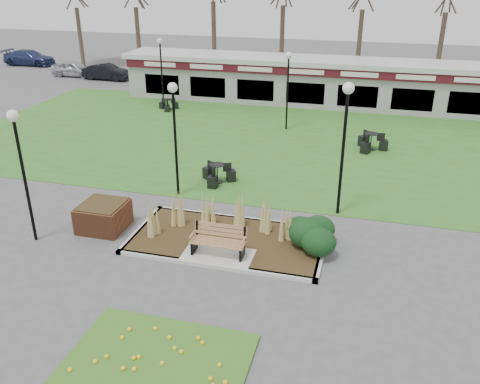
% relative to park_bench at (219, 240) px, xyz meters
% --- Properties ---
extents(ground, '(100.00, 100.00, 0.00)m').
position_rel_park_bench_xyz_m(ground, '(0.00, -0.25, -0.59)').
color(ground, '#515154').
rests_on(ground, ground).
extents(lawn, '(34.00, 16.00, 0.02)m').
position_rel_park_bench_xyz_m(lawn, '(0.00, 11.75, -0.58)').
color(lawn, '#326A21').
rests_on(lawn, ground).
extents(flower_bed, '(4.20, 3.00, 0.16)m').
position_rel_park_bench_xyz_m(flower_bed, '(0.00, -4.85, -0.52)').
color(flower_bed, '#26681D').
rests_on(flower_bed, ground).
extents(planting_bed, '(6.75, 3.40, 1.27)m').
position_rel_park_bench_xyz_m(planting_bed, '(1.27, 1.10, -0.22)').
color(planting_bed, '#312713').
rests_on(planting_bed, ground).
extents(park_bench, '(1.70, 0.66, 0.93)m').
position_rel_park_bench_xyz_m(park_bench, '(0.00, 0.00, 0.00)').
color(park_bench, '#8E5B40').
rests_on(park_bench, ground).
extents(brick_planter, '(1.50, 1.50, 0.95)m').
position_rel_park_bench_xyz_m(brick_planter, '(-4.40, 0.75, -0.11)').
color(brick_planter, brown).
rests_on(brick_planter, ground).
extents(food_pavilion, '(24.60, 3.40, 2.90)m').
position_rel_park_bench_xyz_m(food_pavilion, '(0.00, 19.71, 0.89)').
color(food_pavilion, '#9A999C').
rests_on(food_pavilion, ground).
extents(lamp_post_near_left, '(0.37, 0.37, 4.48)m').
position_rel_park_bench_xyz_m(lamp_post_near_left, '(-2.95, 4.04, 2.67)').
color(lamp_post_near_left, black).
rests_on(lamp_post_near_left, ground).
extents(lamp_post_near_right, '(0.40, 0.40, 4.85)m').
position_rel_park_bench_xyz_m(lamp_post_near_right, '(3.33, 3.99, 2.94)').
color(lamp_post_near_right, black).
rests_on(lamp_post_near_right, ground).
extents(lamp_post_mid_left, '(0.37, 0.37, 4.43)m').
position_rel_park_bench_xyz_m(lamp_post_mid_left, '(-6.23, -0.56, 2.64)').
color(lamp_post_mid_left, black).
rests_on(lamp_post_mid_left, ground).
extents(lamp_post_mid_right, '(0.35, 0.35, 4.19)m').
position_rel_park_bench_xyz_m(lamp_post_mid_right, '(-0.35, 13.75, 2.46)').
color(lamp_post_mid_right, black).
rests_on(lamp_post_mid_right, ground).
extents(lamp_post_far_left, '(0.35, 0.35, 4.22)m').
position_rel_park_bench_xyz_m(lamp_post_far_left, '(-8.91, 16.75, 2.48)').
color(lamp_post_far_left, black).
rests_on(lamp_post_far_left, ground).
extents(bistro_set_a, '(1.51, 1.33, 0.80)m').
position_rel_park_bench_xyz_m(bistro_set_a, '(-1.80, 5.60, -0.30)').
color(bistro_set_a, black).
rests_on(bistro_set_a, ground).
extents(bistro_set_b, '(1.20, 1.19, 0.66)m').
position_rel_park_bench_xyz_m(bistro_set_b, '(-8.20, 15.81, -0.35)').
color(bistro_set_b, black).
rests_on(bistro_set_b, ground).
extents(bistro_set_d, '(1.48, 1.57, 0.85)m').
position_rel_park_bench_xyz_m(bistro_set_d, '(4.27, 11.42, -0.29)').
color(bistro_set_d, black).
rests_on(bistro_set_d, ground).
extents(car_silver, '(3.64, 1.50, 1.23)m').
position_rel_park_bench_xyz_m(car_silver, '(-19.46, 23.42, 0.03)').
color(car_silver, '#B6B7BC').
rests_on(car_silver, ground).
extents(car_black, '(3.80, 1.41, 1.24)m').
position_rel_park_bench_xyz_m(car_black, '(-16.31, 22.96, 0.03)').
color(car_black, black).
rests_on(car_black, ground).
extents(car_blue, '(4.67, 2.01, 1.34)m').
position_rel_park_bench_xyz_m(car_blue, '(-26.00, 26.75, 0.08)').
color(car_blue, navy).
rests_on(car_blue, ground).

